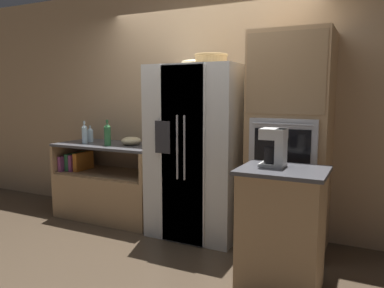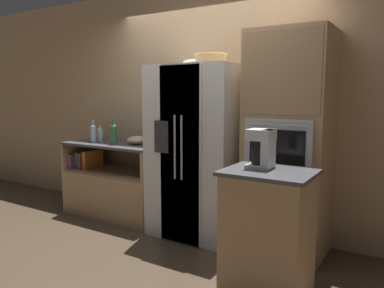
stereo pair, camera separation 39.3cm
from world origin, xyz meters
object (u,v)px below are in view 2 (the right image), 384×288
(bottle_wide, at_px, (93,133))
(fruit_bowl, at_px, (195,63))
(mixing_bowl, at_px, (137,140))
(bottle_tall, at_px, (114,133))
(refrigerator, at_px, (198,152))
(wicker_basket, at_px, (211,59))
(bottle_short, at_px, (100,133))
(coffee_maker, at_px, (263,147))
(wall_oven, at_px, (288,144))

(bottle_wide, bearing_deg, fruit_bowl, 6.39)
(mixing_bowl, bearing_deg, bottle_tall, -140.96)
(refrigerator, xyz_separation_m, wicker_basket, (0.16, -0.02, 0.97))
(bottle_short, bearing_deg, bottle_tall, -23.63)
(bottle_wide, bearing_deg, wicker_basket, 2.32)
(bottle_wide, xyz_separation_m, coffee_maker, (2.51, -0.65, 0.09))
(refrigerator, xyz_separation_m, mixing_bowl, (-0.91, 0.06, 0.06))
(bottle_wide, height_order, coffee_maker, coffee_maker)
(wall_oven, relative_size, bottle_short, 10.14)
(bottle_short, xyz_separation_m, coffee_maker, (2.56, -0.82, 0.11))
(bottle_tall, relative_size, bottle_short, 1.48)
(fruit_bowl, relative_size, coffee_maker, 0.85)
(refrigerator, bearing_deg, fruit_bowl, 141.52)
(wicker_basket, relative_size, bottle_wide, 1.22)
(refrigerator, xyz_separation_m, bottle_wide, (-1.49, -0.09, 0.13))
(fruit_bowl, bearing_deg, bottle_wide, -173.61)
(bottle_tall, xyz_separation_m, bottle_wide, (-0.37, 0.02, -0.01))
(wicker_basket, height_order, bottle_tall, wicker_basket)
(wicker_basket, relative_size, mixing_bowl, 1.43)
(wall_oven, bearing_deg, coffee_maker, -85.93)
(bottle_short, height_order, coffee_maker, coffee_maker)
(fruit_bowl, relative_size, bottle_short, 1.21)
(bottle_tall, height_order, bottle_short, bottle_tall)
(refrigerator, relative_size, fruit_bowl, 7.25)
(wall_oven, xyz_separation_m, bottle_short, (-2.51, 0.02, -0.04))
(wall_oven, relative_size, coffee_maker, 7.14)
(refrigerator, bearing_deg, mixing_bowl, 176.08)
(bottle_short, bearing_deg, coffee_maker, -17.68)
(refrigerator, relative_size, coffee_maker, 6.19)
(mixing_bowl, bearing_deg, fruit_bowl, 0.44)
(bottle_short, distance_m, coffee_maker, 2.69)
(fruit_bowl, xyz_separation_m, bottle_wide, (-1.40, -0.16, -0.82))
(wicker_basket, distance_m, bottle_tall, 1.53)
(wicker_basket, bearing_deg, refrigerator, 172.49)
(bottle_short, bearing_deg, bottle_wide, -71.16)
(wall_oven, xyz_separation_m, bottle_wide, (-2.45, -0.15, -0.01))
(wall_oven, height_order, bottle_wide, wall_oven)
(wall_oven, distance_m, wicker_basket, 1.15)
(wall_oven, bearing_deg, bottle_short, 179.56)
(wall_oven, height_order, mixing_bowl, wall_oven)
(wall_oven, xyz_separation_m, mixing_bowl, (-1.87, 0.01, -0.09))
(wall_oven, height_order, bottle_tall, wall_oven)
(coffee_maker, bearing_deg, wall_oven, 94.07)
(bottle_tall, distance_m, coffee_maker, 2.23)
(bottle_tall, height_order, mixing_bowl, bottle_tall)
(bottle_tall, height_order, bottle_wide, bottle_tall)
(refrigerator, distance_m, bottle_short, 1.55)
(bottle_wide, bearing_deg, coffee_maker, -14.59)
(wicker_basket, relative_size, bottle_tall, 1.11)
(wicker_basket, xyz_separation_m, bottle_wide, (-1.65, -0.07, -0.84))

